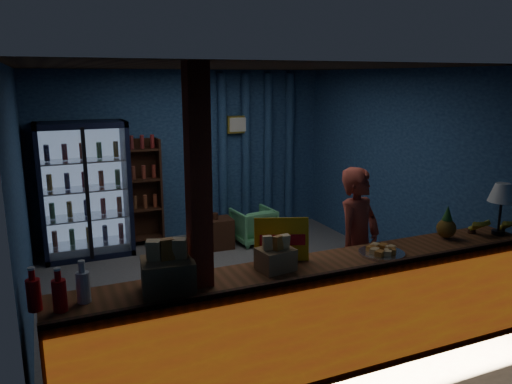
# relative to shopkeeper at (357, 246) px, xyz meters

# --- Properties ---
(ground) EXTENTS (4.60, 4.60, 0.00)m
(ground) POSITION_rel_shopkeeper_xyz_m (-0.80, 1.31, -0.81)
(ground) COLOR #515154
(ground) RESTS_ON ground
(room_walls) EXTENTS (4.60, 4.60, 4.60)m
(room_walls) POSITION_rel_shopkeeper_xyz_m (-0.80, 1.31, 0.76)
(room_walls) COLOR navy
(room_walls) RESTS_ON ground
(counter) EXTENTS (4.40, 0.57, 0.99)m
(counter) POSITION_rel_shopkeeper_xyz_m (-0.80, -0.60, -0.33)
(counter) COLOR brown
(counter) RESTS_ON ground
(support_post) EXTENTS (0.16, 0.16, 2.60)m
(support_post) POSITION_rel_shopkeeper_xyz_m (-1.85, -0.59, 0.49)
(support_post) COLOR maroon
(support_post) RESTS_ON ground
(beverage_cooler) EXTENTS (1.20, 0.62, 1.90)m
(beverage_cooler) POSITION_rel_shopkeeper_xyz_m (-2.35, 3.23, 0.12)
(beverage_cooler) COLOR black
(beverage_cooler) RESTS_ON ground
(bottle_shelf) EXTENTS (0.50, 0.28, 1.60)m
(bottle_shelf) POSITION_rel_shopkeeper_xyz_m (-1.50, 3.37, -0.02)
(bottle_shelf) COLOR #381A11
(bottle_shelf) RESTS_ON ground
(curtain_folds) EXTENTS (1.74, 0.14, 2.50)m
(curtain_folds) POSITION_rel_shopkeeper_xyz_m (0.20, 3.45, 0.49)
(curtain_folds) COLOR navy
(curtain_folds) RESTS_ON room_walls
(framed_picture) EXTENTS (0.36, 0.04, 0.28)m
(framed_picture) POSITION_rel_shopkeeper_xyz_m (0.05, 3.41, 0.94)
(framed_picture) COLOR gold
(framed_picture) RESTS_ON room_walls
(shopkeeper) EXTENTS (0.70, 0.59, 1.62)m
(shopkeeper) POSITION_rel_shopkeeper_xyz_m (0.00, 0.00, 0.00)
(shopkeeper) COLOR #9A382A
(shopkeeper) RESTS_ON ground
(green_chair) EXTENTS (0.62, 0.63, 0.54)m
(green_chair) POSITION_rel_shopkeeper_xyz_m (0.03, 2.73, -0.54)
(green_chair) COLOR #5AB571
(green_chair) RESTS_ON ground
(side_table) EXTENTS (0.51, 0.38, 0.54)m
(side_table) POSITION_rel_shopkeeper_xyz_m (-0.60, 2.71, -0.58)
(side_table) COLOR #381A11
(side_table) RESTS_ON ground
(yellow_sign) EXTENTS (0.47, 0.25, 0.37)m
(yellow_sign) POSITION_rel_shopkeeper_xyz_m (-1.05, -0.37, 0.33)
(yellow_sign) COLOR #E4A40C
(yellow_sign) RESTS_ON counter
(soda_bottles) EXTENTS (0.41, 0.17, 0.31)m
(soda_bottles) POSITION_rel_shopkeeper_xyz_m (-2.85, -0.58, 0.26)
(soda_bottles) COLOR red
(soda_bottles) RESTS_ON counter
(snack_box_left) EXTENTS (0.42, 0.36, 0.40)m
(snack_box_left) POSITION_rel_shopkeeper_xyz_m (-2.10, -0.61, 0.28)
(snack_box_left) COLOR olive
(snack_box_left) RESTS_ON counter
(snack_box_centre) EXTENTS (0.31, 0.27, 0.30)m
(snack_box_centre) POSITION_rel_shopkeeper_xyz_m (-1.20, -0.55, 0.24)
(snack_box_centre) COLOR olive
(snack_box_centre) RESTS_ON counter
(pastry_tray) EXTENTS (0.41, 0.41, 0.07)m
(pastry_tray) POSITION_rel_shopkeeper_xyz_m (-0.17, -0.61, 0.16)
(pastry_tray) COLOR silver
(pastry_tray) RESTS_ON counter
(banana_bunches) EXTENTS (0.55, 0.31, 0.18)m
(banana_bunches) POSITION_rel_shopkeeper_xyz_m (1.19, -0.56, 0.23)
(banana_bunches) COLOR gold
(banana_bunches) RESTS_ON counter
(table_lamp) EXTENTS (0.27, 0.27, 0.52)m
(table_lamp) POSITION_rel_shopkeeper_xyz_m (1.25, -0.60, 0.55)
(table_lamp) COLOR black
(table_lamp) RESTS_ON counter
(pineapple) EXTENTS (0.19, 0.19, 0.32)m
(pineapple) POSITION_rel_shopkeeper_xyz_m (0.68, -0.49, 0.27)
(pineapple) COLOR brown
(pineapple) RESTS_ON counter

